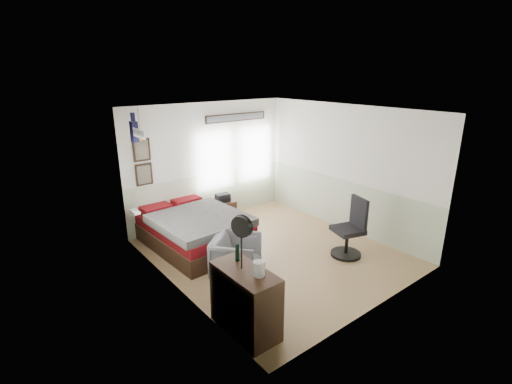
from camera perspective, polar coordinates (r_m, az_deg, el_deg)
ground_plane at (r=7.24m, az=2.62°, el=-9.34°), size 4.00×4.50×0.01m
room_shell at (r=6.74m, az=1.27°, el=3.32°), size 4.02×4.52×2.71m
wall_decor at (r=7.58m, az=-13.51°, el=8.26°), size 3.55×1.32×1.44m
bed at (r=7.46m, az=-9.42°, el=-5.78°), size 1.66×2.25×0.69m
dresser at (r=5.10m, az=-1.65°, el=-16.34°), size 0.48×1.00×0.90m
armchair at (r=6.37m, az=-3.05°, el=-9.85°), size 1.07×1.08×0.70m
nightstand at (r=8.56m, az=-5.07°, el=-3.05°), size 0.53×0.43×0.51m
task_chair at (r=7.18m, az=14.31°, el=-6.06°), size 0.63×0.63×1.13m
kettle at (r=4.70m, az=0.46°, el=-11.71°), size 0.17×0.14×0.19m
bottle at (r=5.03m, az=-2.88°, el=-9.20°), size 0.06×0.06×0.26m
stand_fan at (r=4.66m, az=-2.20°, el=-5.48°), size 0.16×0.29×0.74m
black_bag at (r=8.44m, az=-5.13°, el=-0.87°), size 0.33×0.24×0.18m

